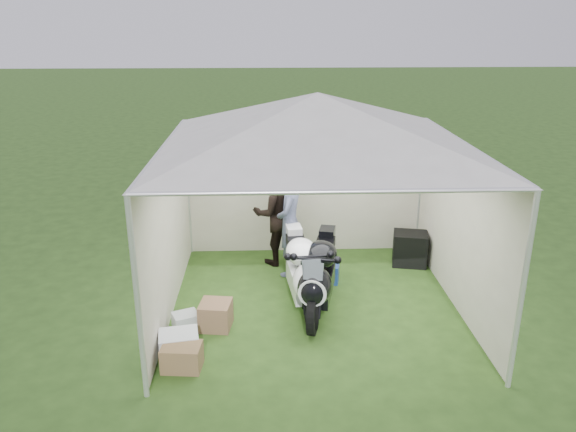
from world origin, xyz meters
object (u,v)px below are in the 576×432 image
person_blue_jacket (290,223)px  crate_0 (179,345)px  crate_1 (216,315)px  motorcycle_white (303,271)px  canopy_tent (317,125)px  crate_3 (182,357)px  paddock_stand (326,273)px  motorcycle_black (319,275)px  person_dark_jacket (278,214)px  equipment_box (410,249)px  crate_2 (186,322)px

person_blue_jacket → crate_0: person_blue_jacket is taller
crate_1 → motorcycle_white: bearing=23.0°
canopy_tent → crate_3: canopy_tent is taller
crate_1 → crate_3: 0.97m
canopy_tent → crate_3: bearing=-137.6°
paddock_stand → crate_1: (-1.61, -1.29, 0.04)m
paddock_stand → person_blue_jacket: person_blue_jacket is taller
motorcycle_black → crate_0: 2.12m
motorcycle_black → person_blue_jacket: 1.34m
person_dark_jacket → person_blue_jacket: size_ratio=1.00×
person_blue_jacket → crate_0: size_ratio=3.69×
motorcycle_black → crate_3: (-1.73, -1.31, -0.41)m
canopy_tent → crate_0: size_ratio=12.12×
person_blue_jacket → equipment_box: size_ratio=3.12×
canopy_tent → equipment_box: size_ratio=10.27×
paddock_stand → crate_0: (-2.00, -1.94, 0.01)m
canopy_tent → paddock_stand: bearing=69.8°
motorcycle_black → motorcycle_white: bearing=163.1°
motorcycle_white → crate_1: bearing=-162.7°
motorcycle_white → crate_2: 1.73m
paddock_stand → crate_3: size_ratio=0.84×
motorcycle_black → crate_3: bearing=-130.3°
crate_0 → crate_3: crate_0 is taller
person_dark_jacket → paddock_stand: bearing=127.0°
paddock_stand → crate_2: size_ratio=1.20×
canopy_tent → motorcycle_black: bearing=-78.7°
motorcycle_white → crate_2: (-1.58, -0.56, -0.43)m
equipment_box → motorcycle_white: bearing=-143.3°
motorcycle_black → person_blue_jacket: bearing=118.1°
crate_0 → crate_1: crate_1 is taller
motorcycle_black → crate_2: size_ratio=6.28×
person_blue_jacket → crate_3: 2.99m
person_blue_jacket → crate_0: (-1.45, -2.30, -0.70)m
person_blue_jacket → equipment_box: person_blue_jacket is taller
canopy_tent → crate_1: size_ratio=14.17×
crate_3 → crate_2: bearing=94.6°
crate_1 → paddock_stand: bearing=38.7°
paddock_stand → motorcycle_white: bearing=-118.0°
canopy_tent → crate_0: canopy_tent is taller
paddock_stand → crate_2: (-2.00, -1.34, -0.03)m
crate_1 → crate_3: crate_1 is taller
crate_0 → paddock_stand: bearing=44.2°
equipment_box → crate_3: size_ratio=1.21×
canopy_tent → motorcycle_black: (0.05, -0.23, -2.02)m
motorcycle_black → crate_1: size_ratio=5.01×
paddock_stand → canopy_tent: bearing=-110.2°
motorcycle_white → crate_0: (-1.58, -1.17, -0.40)m
crate_1 → crate_2: size_ratio=1.25×
person_blue_jacket → crate_1: bearing=-17.0°
equipment_box → crate_1: size_ratio=1.38×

